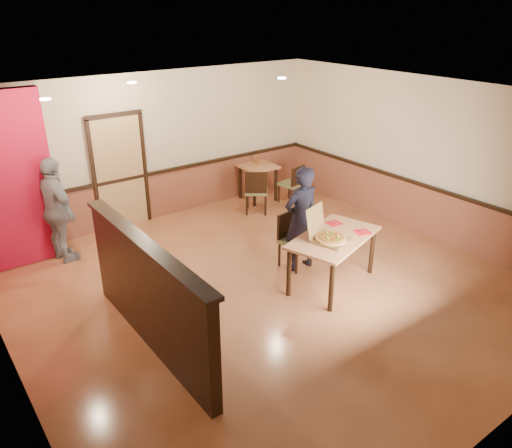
{
  "coord_description": "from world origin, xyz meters",
  "views": [
    {
      "loc": [
        -4.0,
        -5.07,
        3.92
      ],
      "look_at": [
        -0.24,
        0.0,
        1.11
      ],
      "focal_mm": 35.0,
      "sensor_mm": 36.0,
      "label": 1
    }
  ],
  "objects_px": {
    "side_chair_right": "(293,183)",
    "condiment": "(256,160)",
    "main_table": "(333,243)",
    "diner": "(301,219)",
    "side_chair_left": "(256,190)",
    "diner_chair": "(293,238)",
    "side_table": "(258,174)",
    "passerby": "(57,211)",
    "pizza_box": "(328,237)"
  },
  "relations": [
    {
      "from": "diner",
      "to": "side_chair_right",
      "type": "bearing_deg",
      "value": -126.13
    },
    {
      "from": "diner_chair",
      "to": "side_chair_right",
      "type": "distance_m",
      "value": 2.75
    },
    {
      "from": "side_chair_right",
      "to": "side_table",
      "type": "height_order",
      "value": "side_chair_right"
    },
    {
      "from": "main_table",
      "to": "diner",
      "type": "distance_m",
      "value": 0.69
    },
    {
      "from": "side_chair_right",
      "to": "diner_chair",
      "type": "bearing_deg",
      "value": 39.03
    },
    {
      "from": "main_table",
      "to": "side_chair_left",
      "type": "distance_m",
      "value": 3.01
    },
    {
      "from": "side_table",
      "to": "side_chair_right",
      "type": "bearing_deg",
      "value": -52.95
    },
    {
      "from": "pizza_box",
      "to": "condiment",
      "type": "bearing_deg",
      "value": 50.58
    },
    {
      "from": "diner_chair",
      "to": "diner",
      "type": "relative_size",
      "value": 0.52
    },
    {
      "from": "passerby",
      "to": "condiment",
      "type": "distance_m",
      "value": 4.33
    },
    {
      "from": "main_table",
      "to": "side_chair_right",
      "type": "bearing_deg",
      "value": 42.28
    },
    {
      "from": "diner",
      "to": "diner_chair",
      "type": "bearing_deg",
      "value": -74.36
    },
    {
      "from": "side_chair_right",
      "to": "diner",
      "type": "xyz_separation_m",
      "value": [
        -1.75,
        -2.23,
        0.39
      ]
    },
    {
      "from": "diner_chair",
      "to": "side_table",
      "type": "relative_size",
      "value": 1.17
    },
    {
      "from": "pizza_box",
      "to": "diner",
      "type": "bearing_deg",
      "value": 62.87
    },
    {
      "from": "pizza_box",
      "to": "condiment",
      "type": "xyz_separation_m",
      "value": [
        1.47,
        3.7,
        -0.02
      ]
    },
    {
      "from": "side_chair_right",
      "to": "diner",
      "type": "height_order",
      "value": "diner"
    },
    {
      "from": "passerby",
      "to": "condiment",
      "type": "xyz_separation_m",
      "value": [
        4.3,
        0.45,
        -0.04
      ]
    },
    {
      "from": "main_table",
      "to": "diner_chair",
      "type": "height_order",
      "value": "diner_chair"
    },
    {
      "from": "passerby",
      "to": "side_chair_right",
      "type": "bearing_deg",
      "value": -104.66
    },
    {
      "from": "side_table",
      "to": "diner",
      "type": "height_order",
      "value": "diner"
    },
    {
      "from": "side_chair_left",
      "to": "passerby",
      "type": "bearing_deg",
      "value": 34.03
    },
    {
      "from": "side_chair_left",
      "to": "condiment",
      "type": "xyz_separation_m",
      "value": [
        0.55,
        0.74,
        0.34
      ]
    },
    {
      "from": "diner_chair",
      "to": "passerby",
      "type": "relative_size",
      "value": 0.51
    },
    {
      "from": "side_table",
      "to": "side_chair_left",
      "type": "bearing_deg",
      "value": -129.21
    },
    {
      "from": "diner",
      "to": "pizza_box",
      "type": "height_order",
      "value": "diner"
    },
    {
      "from": "side_chair_left",
      "to": "condiment",
      "type": "bearing_deg",
      "value": -88.19
    },
    {
      "from": "side_table",
      "to": "condiment",
      "type": "relative_size",
      "value": 5.02
    },
    {
      "from": "side_table",
      "to": "passerby",
      "type": "height_order",
      "value": "passerby"
    },
    {
      "from": "diner_chair",
      "to": "passerby",
      "type": "bearing_deg",
      "value": 131.7
    },
    {
      "from": "side_chair_left",
      "to": "diner",
      "type": "bearing_deg",
      "value": 108.79
    },
    {
      "from": "side_chair_left",
      "to": "side_chair_right",
      "type": "distance_m",
      "value": 0.95
    },
    {
      "from": "pizza_box",
      "to": "side_chair_right",
      "type": "bearing_deg",
      "value": 39.86
    },
    {
      "from": "pizza_box",
      "to": "condiment",
      "type": "relative_size",
      "value": 4.29
    },
    {
      "from": "diner_chair",
      "to": "side_table",
      "type": "xyz_separation_m",
      "value": [
        1.33,
        2.7,
        0.1
      ]
    },
    {
      "from": "side_chair_left",
      "to": "side_chair_right",
      "type": "relative_size",
      "value": 1.1
    },
    {
      "from": "side_table",
      "to": "diner",
      "type": "relative_size",
      "value": 0.45
    },
    {
      "from": "side_chair_left",
      "to": "diner",
      "type": "relative_size",
      "value": 0.54
    },
    {
      "from": "main_table",
      "to": "condiment",
      "type": "relative_size",
      "value": 10.98
    },
    {
      "from": "side_table",
      "to": "passerby",
      "type": "bearing_deg",
      "value": -175.76
    },
    {
      "from": "main_table",
      "to": "side_chair_right",
      "type": "relative_size",
      "value": 2.0
    },
    {
      "from": "side_chair_right",
      "to": "pizza_box",
      "type": "xyz_separation_m",
      "value": [
        -1.87,
        -2.96,
        0.4
      ]
    },
    {
      "from": "side_chair_right",
      "to": "condiment",
      "type": "relative_size",
      "value": 5.5
    },
    {
      "from": "passerby",
      "to": "side_table",
      "type": "bearing_deg",
      "value": -96.82
    },
    {
      "from": "main_table",
      "to": "side_chair_left",
      "type": "height_order",
      "value": "side_chair_left"
    },
    {
      "from": "condiment",
      "to": "side_table",
      "type": "bearing_deg",
      "value": -112.86
    },
    {
      "from": "main_table",
      "to": "pizza_box",
      "type": "height_order",
      "value": "pizza_box"
    },
    {
      "from": "diner",
      "to": "condiment",
      "type": "height_order",
      "value": "diner"
    },
    {
      "from": "diner",
      "to": "pizza_box",
      "type": "relative_size",
      "value": 2.6
    },
    {
      "from": "condiment",
      "to": "side_chair_right",
      "type": "bearing_deg",
      "value": -61.65
    }
  ]
}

